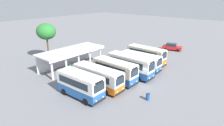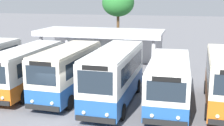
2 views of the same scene
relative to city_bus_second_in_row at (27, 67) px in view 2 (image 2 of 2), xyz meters
name	(u,v)px [view 2 (image 2 of 2)]	position (x,y,z in m)	size (l,w,h in m)	color
ground_plane	(64,115)	(4.25, -3.53, -1.69)	(180.00, 180.00, 0.00)	slate
city_bus_second_in_row	(27,67)	(0.00, 0.00, 0.00)	(2.44, 8.07, 3.04)	black
city_bus_middle_cream	(68,70)	(3.29, -0.41, 0.10)	(2.41, 7.41, 3.25)	black
city_bus_fourth_amber	(115,74)	(6.57, -0.90, 0.18)	(2.35, 8.04, 3.40)	black
city_bus_fifth_blue	(169,80)	(9.86, -0.73, -0.05)	(2.54, 7.46, 2.94)	black
terminal_canopy	(102,38)	(2.69, 9.53, 0.85)	(11.93, 4.78, 3.40)	silver
waiting_chair_end_by_column	(86,60)	(1.32, 8.70, -1.17)	(0.45, 0.45, 0.86)	slate
waiting_chair_second_from_end	(93,60)	(2.04, 8.71, -1.17)	(0.45, 0.45, 0.86)	slate
waiting_chair_middle_seat	(100,61)	(2.77, 8.55, -1.17)	(0.45, 0.45, 0.86)	slate
waiting_chair_fourth_seat	(107,61)	(3.50, 8.62, -1.17)	(0.45, 0.45, 0.86)	slate
waiting_chair_fifth_seat	(115,61)	(4.22, 8.67, -1.17)	(0.45, 0.45, 0.86)	slate
roadside_tree_behind_canopy	(118,3)	(2.66, 16.50, 4.06)	(3.76, 3.76, 7.39)	brown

